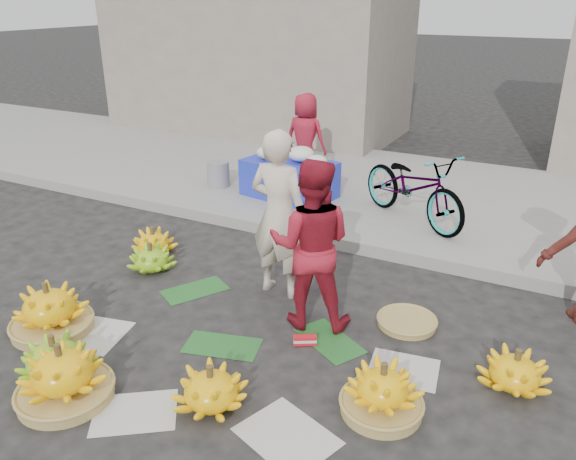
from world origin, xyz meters
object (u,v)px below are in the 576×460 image
at_px(banana_bunch_0, 50,310).
at_px(banana_bunch_4, 382,392).
at_px(bicycle, 414,186).
at_px(vendor_cream, 279,215).
at_px(flower_table, 290,176).

relative_size(banana_bunch_0, banana_bunch_4, 1.27).
bearing_deg(bicycle, vendor_cream, -165.92).
bearing_deg(flower_table, banana_bunch_0, -86.19).
bearing_deg(bicycle, flower_table, 118.13).
height_order(banana_bunch_4, bicycle, bicycle).
xyz_separation_m(banana_bunch_0, banana_bunch_4, (3.00, 0.34, -0.03)).
relative_size(vendor_cream, flower_table, 1.24).
relative_size(flower_table, bicycle, 0.77).
bearing_deg(banana_bunch_0, vendor_cream, 46.77).
bearing_deg(vendor_cream, banana_bunch_0, 50.01).
relative_size(banana_bunch_4, flower_table, 0.46).
distance_m(vendor_cream, flower_table, 2.63).
bearing_deg(flower_table, vendor_cream, -55.57).
xyz_separation_m(flower_table, bicycle, (1.82, -0.13, 0.17)).
distance_m(banana_bunch_0, flower_table, 3.97).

